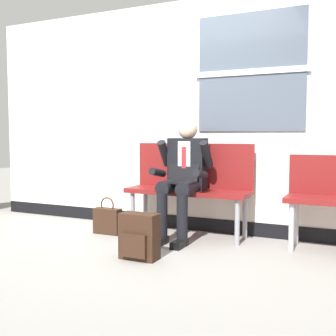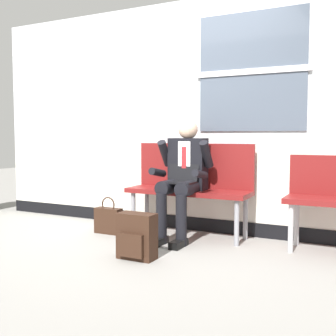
% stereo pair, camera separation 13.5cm
% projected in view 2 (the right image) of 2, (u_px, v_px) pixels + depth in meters
% --- Properties ---
extents(ground_plane, '(18.00, 18.00, 0.00)m').
position_uv_depth(ground_plane, '(154.00, 238.00, 4.44)').
color(ground_plane, gray).
extents(station_wall, '(5.17, 0.17, 2.60)m').
position_uv_depth(station_wall, '(180.00, 117.00, 4.87)').
color(station_wall, silver).
rests_on(station_wall, ground).
extents(bench_with_person, '(1.35, 0.42, 1.00)m').
position_uv_depth(bench_with_person, '(191.00, 182.00, 4.57)').
color(bench_with_person, maroon).
rests_on(bench_with_person, ground).
extents(person_seated, '(0.57, 0.70, 1.26)m').
position_uv_depth(person_seated, '(183.00, 175.00, 4.37)').
color(person_seated, black).
rests_on(person_seated, ground).
extents(backpack, '(0.34, 0.21, 0.41)m').
position_uv_depth(backpack, '(136.00, 237.00, 3.68)').
color(backpack, '#331E14').
rests_on(backpack, ground).
extents(handbag, '(0.31, 0.12, 0.41)m').
position_uv_depth(handbag, '(108.00, 220.00, 4.66)').
color(handbag, '#331E14').
rests_on(handbag, ground).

